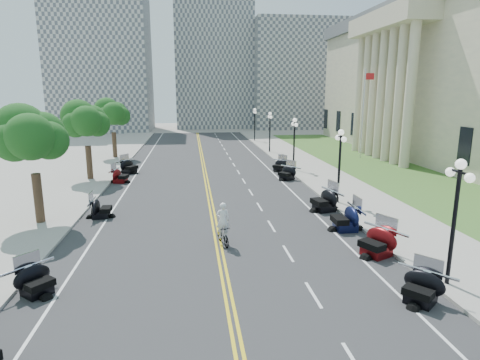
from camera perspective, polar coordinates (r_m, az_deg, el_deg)
name	(u,v)px	position (r m, az deg, el deg)	size (l,w,h in m)	color
ground	(215,228)	(22.71, -3.51, -6.90)	(160.00, 160.00, 0.00)	gray
road	(208,187)	(32.31, -4.62, -1.06)	(16.00, 90.00, 0.01)	#333335
centerline_yellow_a	(206,187)	(32.30, -4.83, -1.05)	(0.12, 90.00, 0.00)	yellow
centerline_yellow_b	(209,187)	(32.31, -4.41, -1.04)	(0.12, 90.00, 0.00)	yellow
edge_line_north	(286,185)	(33.17, 6.49, -0.73)	(0.12, 90.00, 0.00)	white
edge_line_south	(126,190)	(32.69, -15.90, -1.33)	(0.12, 90.00, 0.00)	white
lane_dash_4	(313,295)	(15.98, 10.39, -15.74)	(0.12, 2.00, 0.00)	white
lane_dash_5	(288,253)	(19.45, 6.85, -10.31)	(0.12, 2.00, 0.00)	white
lane_dash_6	(271,226)	(23.10, 4.49, -6.54)	(0.12, 2.00, 0.00)	white
lane_dash_7	(260,207)	(26.85, 2.80, -3.81)	(0.12, 2.00, 0.00)	white
lane_dash_8	(251,192)	(30.66, 1.53, -1.74)	(0.12, 2.00, 0.00)	white
lane_dash_9	(244,181)	(34.52, 0.55, -0.14)	(0.12, 2.00, 0.00)	white
lane_dash_10	(238,172)	(38.40, -0.24, 1.15)	(0.12, 2.00, 0.00)	white
lane_dash_11	(234,165)	(42.31, -0.88, 2.19)	(0.12, 2.00, 0.00)	white
lane_dash_12	(230,159)	(46.23, -1.41, 3.06)	(0.12, 2.00, 0.00)	white
lane_dash_13	(227,153)	(50.16, -1.86, 3.80)	(0.12, 2.00, 0.00)	white
lane_dash_14	(224,149)	(54.11, -2.25, 4.42)	(0.12, 2.00, 0.00)	white
lane_dash_15	(222,145)	(58.06, -2.58, 4.96)	(0.12, 2.00, 0.00)	white
lane_dash_16	(220,142)	(62.02, -2.87, 5.43)	(0.12, 2.00, 0.00)	white
lane_dash_17	(218,139)	(65.98, -3.13, 5.85)	(0.12, 2.00, 0.00)	white
lane_dash_18	(217,136)	(69.95, -3.35, 6.22)	(0.12, 2.00, 0.00)	white
lane_dash_19	(215,134)	(73.92, -3.56, 6.54)	(0.12, 2.00, 0.00)	white
sidewalk_north	(334,183)	(34.34, 13.16, -0.42)	(5.00, 90.00, 0.15)	#9E9991
sidewalk_south	(72,190)	(33.57, -22.84, -1.37)	(5.00, 90.00, 0.15)	#9E9991
lawn	(371,165)	(44.26, 18.16, 2.08)	(9.00, 60.00, 0.10)	#356023
distant_block_a	(102,63)	(85.25, -19.05, 15.43)	(18.00, 14.00, 26.00)	gray
distant_block_b	(213,56)	(89.87, -3.82, 17.14)	(16.00, 12.00, 30.00)	gray
distant_block_c	(298,75)	(89.54, 8.30, 14.49)	(20.00, 14.00, 22.00)	gray
street_lamp_1	(454,224)	(17.33, 28.12, -5.51)	(0.50, 1.20, 4.90)	black
street_lamp_2	(339,167)	(27.68, 13.94, 1.84)	(0.50, 1.20, 4.90)	black
street_lamp_3	(294,144)	(38.98, 7.70, 5.06)	(0.50, 1.20, 4.90)	black
street_lamp_4	(270,132)	(50.61, 4.26, 6.80)	(0.50, 1.20, 4.90)	black
street_lamp_5	(255,125)	(62.38, 2.10, 7.87)	(0.50, 1.20, 4.90)	black
flagpole	(363,115)	(47.54, 17.08, 8.84)	(1.10, 0.20, 10.00)	silver
tree_2	(32,143)	(25.14, -27.46, 4.74)	(4.80, 4.80, 9.20)	#235619
tree_3	(86,125)	(36.57, -21.02, 7.27)	(4.80, 4.80, 9.20)	#235619
tree_4	(113,117)	(48.28, -17.66, 8.55)	(4.80, 4.80, 9.20)	#235619
motorcycle_n_3	(421,286)	(16.30, 24.40, -13.60)	(1.86, 1.86, 1.30)	black
motorcycle_n_4	(377,241)	(19.87, 18.89, -8.16)	(2.13, 2.13, 1.49)	#590A0C
motorcycle_n_5	(346,217)	(22.91, 14.81, -5.10)	(2.20, 2.20, 1.54)	black
motorcycle_n_6	(324,199)	(26.27, 11.89, -2.69)	(2.23, 2.23, 1.56)	black
motorcycle_n_8	(287,172)	(35.12, 6.68, 1.11)	(1.94, 1.94, 1.36)	black
motorcycle_n_9	(280,165)	(38.95, 5.67, 2.16)	(1.78, 1.78, 1.25)	black
motorcycle_s_4	(36,279)	(17.29, -27.05, -12.45)	(1.78, 1.78, 1.25)	black
motorcycle_s_6	(101,207)	(25.80, -19.18, -3.70)	(1.86, 1.86, 1.30)	black
motorcycle_s_8	(120,175)	(35.24, -16.68, 0.69)	(1.91, 1.91, 1.34)	#590A0C
motorcycle_s_9	(129,166)	(39.16, -15.49, 1.97)	(2.05, 2.05, 1.44)	black
bicycle	(223,235)	(20.22, -2.44, -7.82)	(0.48, 1.69, 1.02)	#A51414
cyclist_rider	(223,207)	(19.78, -2.48, -3.92)	(0.67, 0.44, 1.85)	white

